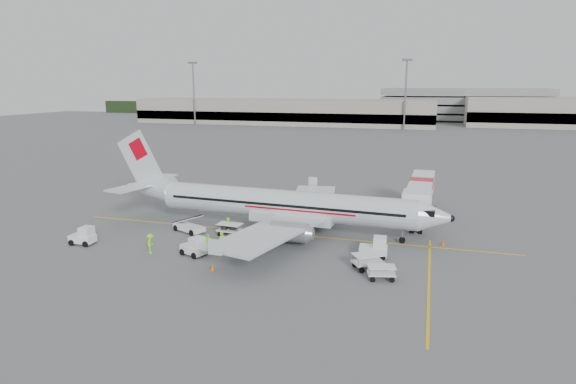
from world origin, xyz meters
name	(u,v)px	position (x,y,z in m)	size (l,w,h in m)	color
ground	(282,234)	(0.00, 0.00, 0.00)	(360.00, 360.00, 0.00)	#56595B
stripe_lead	(282,234)	(0.00, 0.00, 0.01)	(44.00, 0.20, 0.01)	yellow
stripe_cross	(429,281)	(14.00, -8.00, 0.01)	(0.20, 20.00, 0.01)	yellow
terminal_west	(282,112)	(-40.00, 130.00, 4.50)	(110.00, 22.00, 9.00)	gray
parking_garage	(463,104)	(25.00, 160.00, 7.00)	(62.00, 24.00, 14.00)	slate
treeline	(400,111)	(0.00, 175.00, 3.00)	(300.00, 3.00, 6.00)	black
mast_west	(194,94)	(-70.00, 118.00, 11.00)	(3.20, 1.20, 22.00)	slate
mast_center	(405,95)	(5.00, 118.00, 11.00)	(3.20, 1.20, 22.00)	slate
aircraft	(285,185)	(-0.01, 0.96, 4.71)	(34.16, 26.77, 9.42)	silver
jet_bridge	(420,199)	(12.82, 9.90, 2.18)	(3.12, 16.63, 4.36)	white
belt_loader	(189,220)	(-9.14, -2.00, 1.25)	(4.60, 1.73, 2.49)	white
tug_fore	(373,247)	(9.36, -4.03, 0.91)	(2.35, 1.34, 1.81)	white
tug_mid	(193,246)	(-5.56, -7.96, 0.85)	(2.20, 1.26, 1.70)	white
tug_aft	(82,235)	(-16.71, -8.24, 0.85)	(2.21, 1.26, 1.70)	white
cart_loaded_a	(270,233)	(-0.60, -2.00, 0.66)	(2.54, 1.50, 1.32)	white
cart_loaded_b	(230,230)	(-4.72, -2.00, 0.61)	(2.35, 1.39, 1.23)	white
cart_empty_a	(368,261)	(9.29, -6.90, 0.64)	(2.44, 1.44, 1.27)	white
cart_empty_b	(381,273)	(10.53, -8.75, 0.54)	(2.06, 1.22, 1.08)	white
cone_nose	(443,243)	(15.13, 0.74, 0.27)	(0.33, 0.33, 0.54)	#E16402
cone_port	(316,196)	(-0.23, 15.40, 0.33)	(0.41, 0.41, 0.67)	#E16402
cone_stbd	(212,267)	(-2.48, -10.73, 0.28)	(0.34, 0.34, 0.56)	#E16402
crew_a	(222,241)	(-3.62, -6.23, 0.87)	(0.64, 0.42, 1.74)	#7FE31C
crew_b	(228,226)	(-5.11, -1.50, 0.82)	(0.79, 0.62, 1.63)	#7FE31C
crew_c	(151,244)	(-9.31, -8.65, 0.89)	(1.15, 0.66, 1.79)	#7FE31C
crew_d	(208,243)	(-4.66, -6.86, 0.83)	(0.97, 0.40, 1.66)	#7FE31C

